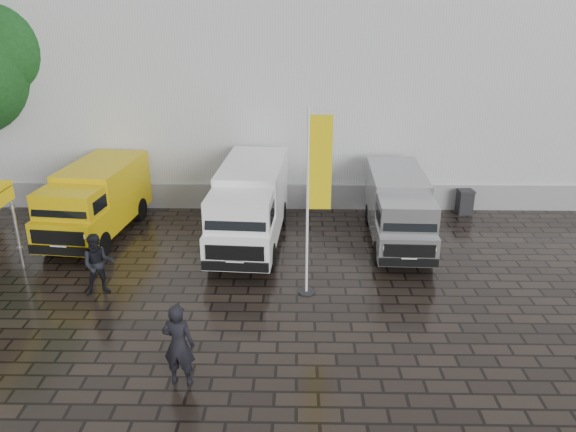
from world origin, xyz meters
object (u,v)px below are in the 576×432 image
Objects in this scene: wheelie_bin at (465,202)px; van_yellow at (96,203)px; person_front at (179,345)px; van_silver at (398,211)px; flagpole at (315,193)px; van_white at (250,207)px; person_tent at (98,264)px.

van_yellow is at bearing -173.33° from wheelie_bin.
wheelie_bin is 13.88m from person_front.
van_silver reaches higher than wheelie_bin.
flagpole is (7.50, -4.04, 1.78)m from van_yellow.
person_front is (-0.93, -7.54, -0.34)m from van_white.
van_yellow reaches higher than person_tent.
flagpole is (2.06, -3.45, 1.69)m from van_white.
person_front is (4.51, -8.13, -0.24)m from van_yellow.
flagpole is (-2.96, -3.60, 1.84)m from van_silver.
van_silver is 5.01m from flagpole.
van_yellow is at bearing 179.42° from van_silver.
flagpole is at bearing -127.57° from van_silver.
person_front is 1.08× the size of person_tent.
van_yellow is 4.43m from person_tent.
van_silver is 1.01× the size of flagpole.
flagpole reaches higher than van_silver.
van_yellow reaches higher than wheelie_bin.
van_white reaches higher than van_silver.
person_front is (-9.05, -10.51, 0.50)m from wheelie_bin.
van_white reaches higher than person_front.
van_yellow is at bearing -52.38° from person_front.
wheelie_bin is (3.11, 2.82, -0.68)m from van_silver.
person_tent is at bearing -178.76° from flagpole.
flagpole reaches higher than wheelie_bin.
person_front is at bearing -54.49° from van_yellow.
van_silver is 2.75× the size of person_front.
person_tent is (-3.07, 3.96, -0.07)m from person_front.
van_white reaches higher than van_yellow.
person_tent is (-12.12, -6.55, 0.43)m from wheelie_bin.
van_white is at bearing 120.78° from flagpole.
van_silver is at bearing -141.06° from wheelie_bin.
person_front is at bearing -126.09° from flagpole.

